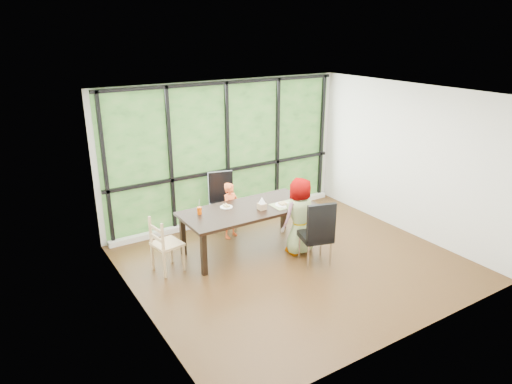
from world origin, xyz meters
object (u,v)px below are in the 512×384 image
chair_window_leather (223,202)px  orange_cup (199,211)px  green_cup (303,200)px  tissue_box (262,206)px  child_older (299,216)px  chair_end_beech (167,244)px  child_toddler (231,210)px  chair_interior_leather (316,232)px  plate_far (226,207)px  plate_near (283,205)px  white_mug (298,194)px  dining_table (248,229)px

chair_window_leather → orange_cup: (-0.83, -0.74, 0.27)m
green_cup → tissue_box: size_ratio=0.95×
child_older → tissue_box: child_older is taller
chair_end_beech → tissue_box: bearing=-106.8°
chair_window_leather → tissue_box: 1.14m
child_toddler → green_cup: child_toddler is taller
chair_interior_leather → chair_end_beech: size_ratio=1.20×
chair_end_beech → green_cup: 2.41m
chair_window_leather → chair_interior_leather: (0.63, -1.92, 0.00)m
plate_far → plate_near: size_ratio=0.78×
green_cup → tissue_box: green_cup is taller
chair_end_beech → child_toddler: child_toddler is taller
chair_end_beech → white_mug: (2.48, -0.01, 0.34)m
orange_cup → tissue_box: orange_cup is taller
plate_near → white_mug: size_ratio=3.10×
green_cup → white_mug: green_cup is taller
plate_far → green_cup: green_cup is taller
chair_end_beech → green_cup: bearing=-107.8°
green_cup → tissue_box: (-0.75, 0.14, -0.01)m
plate_near → white_mug: bearing=25.2°
orange_cup → plate_far: bearing=2.9°
plate_far → orange_cup: size_ratio=1.79×
chair_end_beech → child_toddler: 1.53m
child_toddler → plate_far: 0.53m
dining_table → green_cup: 1.07m
chair_window_leather → plate_near: bearing=-50.0°
chair_interior_leather → chair_end_beech: (-2.09, 1.02, -0.09)m
chair_end_beech → orange_cup: size_ratio=7.60×
child_toddler → chair_window_leather: bearing=64.1°
chair_end_beech → child_toddler: (1.43, 0.56, 0.06)m
dining_table → white_mug: bearing=1.4°
child_toddler → child_older: child_older is taller
white_mug → child_toddler: bearing=151.6°
child_older → chair_end_beech: bearing=-19.5°
chair_window_leather → white_mug: size_ratio=12.30×
chair_window_leather → white_mug: (1.02, -0.92, 0.25)m
chair_interior_leather → child_older: (-0.00, 0.43, 0.11)m
dining_table → child_toddler: (0.00, 0.59, 0.14)m
plate_near → chair_end_beech: bearing=173.2°
chair_window_leather → white_mug: bearing=-27.4°
green_cup → chair_interior_leather: bearing=-111.2°
chair_window_leather → child_older: bearing=-52.6°
chair_end_beech → green_cup: (2.36, -0.34, 0.36)m
chair_end_beech → child_older: size_ratio=0.69×
chair_end_beech → child_older: 2.18m
chair_interior_leather → white_mug: size_ratio=12.30×
chair_interior_leather → plate_near: chair_interior_leather is taller
plate_far → plate_near: 0.96m
tissue_box → plate_far: bearing=139.7°
chair_window_leather → child_older: child_older is taller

